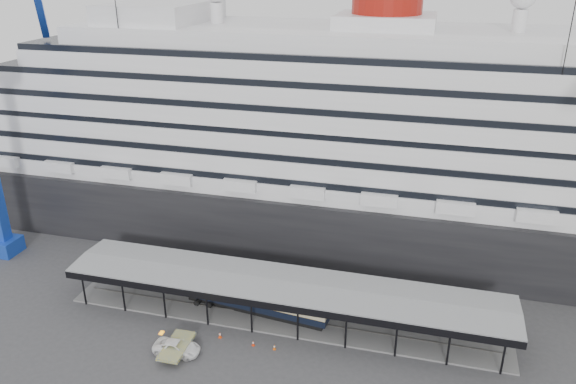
% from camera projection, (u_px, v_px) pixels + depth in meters
% --- Properties ---
extents(ground, '(200.00, 200.00, 0.00)m').
position_uv_depth(ground, '(272.00, 340.00, 67.29)').
color(ground, '#39393B').
rests_on(ground, ground).
extents(cruise_ship, '(130.00, 30.00, 43.90)m').
position_uv_depth(cruise_ship, '(329.00, 122.00, 88.61)').
color(cruise_ship, black).
rests_on(cruise_ship, ground).
extents(platform_canopy, '(56.00, 9.18, 5.30)m').
position_uv_depth(platform_canopy, '(283.00, 301.00, 70.82)').
color(platform_canopy, slate).
rests_on(platform_canopy, ground).
extents(port_truck, '(5.53, 2.63, 1.52)m').
position_uv_depth(port_truck, '(177.00, 347.00, 64.87)').
color(port_truck, white).
rests_on(port_truck, ground).
extents(pullman_carriage, '(19.74, 4.76, 19.22)m').
position_uv_depth(pullman_carriage, '(255.00, 297.00, 71.71)').
color(pullman_carriage, black).
rests_on(pullman_carriage, ground).
extents(traffic_cone_left, '(0.50, 0.50, 0.78)m').
position_uv_depth(traffic_cone_left, '(220.00, 335.00, 67.62)').
color(traffic_cone_left, '#ED3F0D').
rests_on(traffic_cone_left, ground).
extents(traffic_cone_mid, '(0.46, 0.46, 0.68)m').
position_uv_depth(traffic_cone_mid, '(253.00, 343.00, 66.26)').
color(traffic_cone_mid, red).
rests_on(traffic_cone_mid, ground).
extents(traffic_cone_right, '(0.42, 0.42, 0.68)m').
position_uv_depth(traffic_cone_right, '(274.00, 347.00, 65.60)').
color(traffic_cone_right, '#E55B0C').
rests_on(traffic_cone_right, ground).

